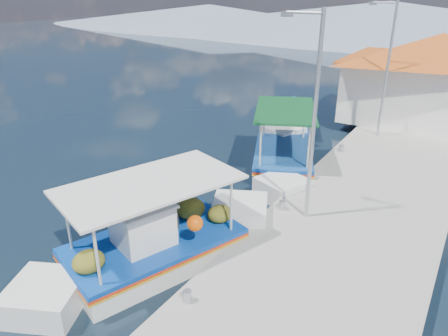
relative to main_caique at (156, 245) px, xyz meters
The scene contains 9 objects.
ground 2.48m from the main_caique, 136.52° to the left, with size 160.00×160.00×0.00m, color black.
quay 8.72m from the main_caique, 61.64° to the left, with size 5.00×44.00×0.50m, color gray.
bollards 7.21m from the main_caique, 73.57° to the left, with size 0.20×17.20×0.30m.
main_caique is the anchor object (origin of this frame).
caique_green_canopy 7.81m from the main_caique, 88.14° to the left, with size 4.22×6.89×2.83m.
caique_blue_hull 12.92m from the main_caique, 96.51° to the left, with size 3.78×6.40×1.24m.
harbor_building 17.40m from the main_caique, 75.09° to the left, with size 10.49×10.49×4.40m.
lamp_post_near 5.67m from the main_caique, 53.17° to the left, with size 1.21×0.14×6.00m.
lamp_post_far 13.39m from the main_caique, 77.76° to the left, with size 1.21×0.14×6.00m.
Camera 1 is at (8.42, -8.88, 6.96)m, focal length 33.73 mm.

